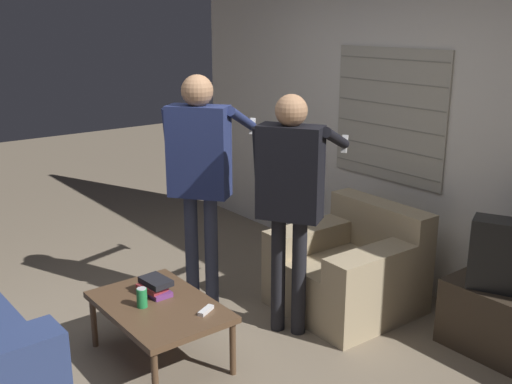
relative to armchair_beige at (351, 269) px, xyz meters
name	(u,v)px	position (x,y,z in m)	size (l,w,h in m)	color
ground_plane	(186,354)	(-0.18, -1.35, -0.30)	(16.00, 16.00, 0.00)	#7F705B
wall_back	(398,129)	(-0.19, 0.68, 0.97)	(5.20, 0.08, 2.55)	silver
armchair_beige	(351,269)	(0.00, 0.00, 0.00)	(0.93, 0.93, 0.77)	tan
coffee_table	(159,309)	(-0.22, -1.51, 0.05)	(0.92, 0.62, 0.40)	brown
person_left_standing	(200,163)	(-0.71, -0.87, 0.82)	(0.53, 0.87, 1.76)	#33384C
person_right_standing	(291,186)	(-0.01, -0.61, 0.76)	(0.53, 0.84, 1.67)	black
book_stack	(155,286)	(-0.36, -1.46, 0.15)	(0.22, 0.18, 0.11)	#75387F
soda_can	(142,298)	(-0.25, -1.61, 0.15)	(0.07, 0.07, 0.13)	#238E47
spare_remote	(206,310)	(0.05, -1.34, 0.10)	(0.09, 0.13, 0.02)	white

